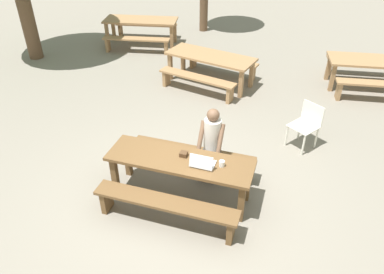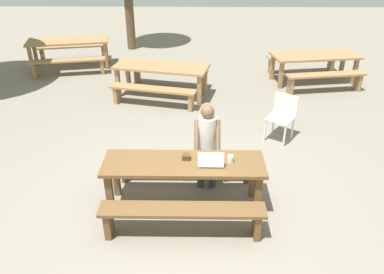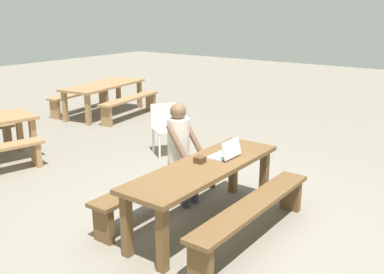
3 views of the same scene
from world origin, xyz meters
The scene contains 18 objects.
ground_plane centered at (0.00, 0.00, 0.00)m, with size 30.00×30.00×0.00m, color gray.
picnic_table_front centered at (0.00, 0.00, 0.61)m, with size 2.18×0.65×0.71m.
bench_near centered at (0.00, -0.62, 0.34)m, with size 2.08×0.30×0.43m.
bench_far centered at (0.00, 0.62, 0.34)m, with size 2.08×0.30×0.43m.
laptop centered at (0.36, -0.04, 0.77)m, with size 0.35×0.26×0.22m.
small_pouch centered at (0.03, 0.09, 0.75)m, with size 0.11×0.10×0.07m.
coffee_mug centered at (0.63, 0.03, 0.76)m, with size 0.08×0.08×0.09m.
person_seated centered at (0.33, 0.58, 0.73)m, with size 0.38×0.39×1.27m.
plastic_chair centered at (1.72, 1.99, 0.46)m, with size 0.61×0.61×0.83m.
picnic_table_mid centered at (-0.64, 4.01, 0.62)m, with size 2.24×1.25×0.72m.
bench_mid_south centered at (-0.78, 3.39, 0.33)m, with size 1.92×0.71×0.42m.
bench_mid_north centered at (-0.50, 4.63, 0.33)m, with size 1.92×0.71×0.42m.
picnic_table_rear centered at (-3.34, 5.98, 0.66)m, with size 2.26×1.22×0.77m.
bench_rear_south centered at (-3.21, 5.32, 0.33)m, with size 1.95×0.67×0.43m.
bench_rear_north centered at (-3.47, 6.64, 0.33)m, with size 1.95×0.67×0.43m.
picnic_table_distant centered at (3.08, 4.94, 0.61)m, with size 2.20×1.15×0.71m.
bench_distant_south centered at (3.19, 4.24, 0.35)m, with size 1.91×0.59×0.46m.
bench_distant_north centered at (2.97, 5.64, 0.35)m, with size 1.91×0.59×0.46m.
Camera 2 is at (0.17, -4.34, 3.51)m, focal length 35.96 mm.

